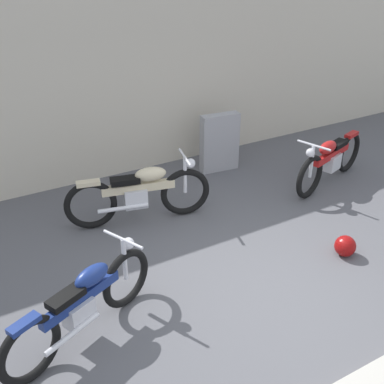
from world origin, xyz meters
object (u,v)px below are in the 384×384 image
(helmet, at_px, (345,246))
(motorcycle_blue, at_px, (83,304))
(stone_marker, at_px, (220,143))
(motorcycle_red, at_px, (330,160))
(motorcycle_cream, at_px, (140,193))

(helmet, relative_size, motorcycle_blue, 0.15)
(stone_marker, relative_size, helmet, 3.69)
(motorcycle_blue, bearing_deg, stone_marker, 14.62)
(motorcycle_red, relative_size, motorcycle_cream, 0.94)
(helmet, distance_m, motorcycle_cream, 2.97)
(stone_marker, distance_m, helmet, 3.11)
(stone_marker, relative_size, motorcycle_cream, 0.50)
(motorcycle_red, height_order, motorcycle_blue, motorcycle_red)
(motorcycle_red, bearing_deg, motorcycle_blue, -1.38)
(stone_marker, bearing_deg, helmet, -89.30)
(motorcycle_red, relative_size, motorcycle_blue, 1.07)
(helmet, height_order, motorcycle_red, motorcycle_red)
(stone_marker, distance_m, motorcycle_red, 1.94)
(helmet, distance_m, motorcycle_red, 2.15)
(stone_marker, distance_m, motorcycle_blue, 4.44)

